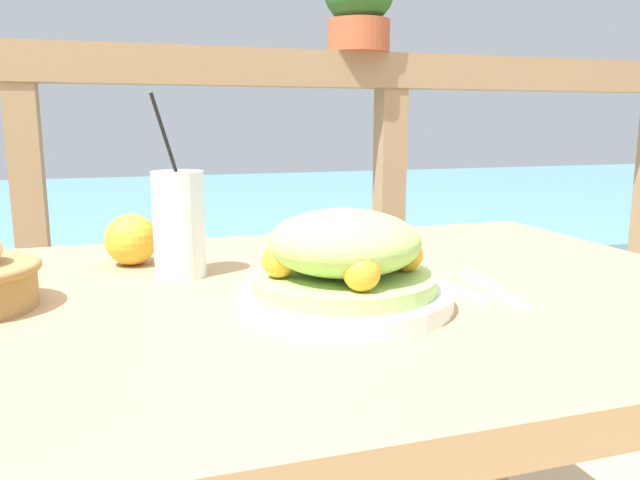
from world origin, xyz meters
TOP-DOWN VIEW (x-y plane):
  - patio_table at (0.00, 0.00)m, footprint 1.10×0.79m
  - railing_fence at (0.00, 0.83)m, footprint 2.80×0.08m
  - sea_backdrop at (0.00, 3.33)m, footprint 12.00×4.00m
  - salad_plate at (-0.01, -0.08)m, footprint 0.25×0.25m
  - drink_glass at (-0.18, 0.12)m, footprint 0.07×0.07m
  - fork at (0.15, -0.04)m, footprint 0.03×0.18m
  - knife at (0.20, -0.08)m, footprint 0.04×0.18m
  - orange_near_basket at (-0.24, 0.21)m, footprint 0.08×0.08m

SIDE VIEW (x-z plane):
  - sea_backdrop at x=0.00m, z-range 0.00..0.41m
  - patio_table at x=0.00m, z-range 0.26..0.96m
  - fork at x=0.15m, z-range 0.71..0.71m
  - knife at x=0.20m, z-range 0.71..0.71m
  - orange_near_basket at x=-0.24m, z-range 0.71..0.78m
  - salad_plate at x=-0.01m, z-range 0.70..0.81m
  - railing_fence at x=0.00m, z-range 0.23..1.32m
  - drink_glass at x=-0.18m, z-range 0.65..0.90m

